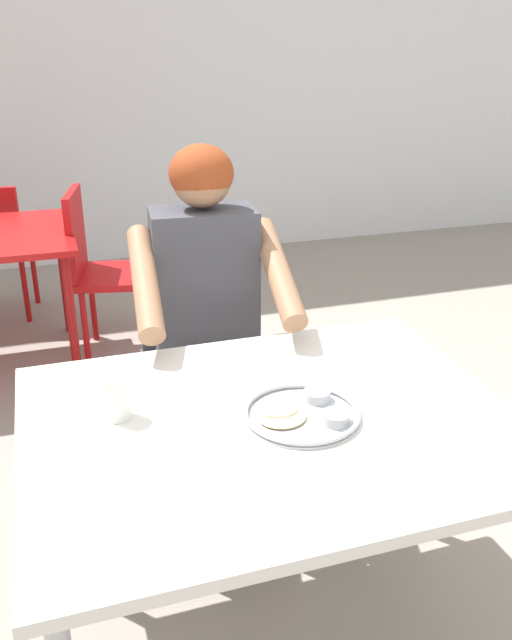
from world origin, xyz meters
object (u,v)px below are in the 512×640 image
Objects in this scene: drinking_cup at (117,396)px; diner_foreground at (209,308)px; table_foreground at (271,442)px; thali_tray at (303,413)px; chair_red_right at (102,263)px; chair_foreground at (201,350)px.

diner_foreground is at bearing 56.07° from drinking_cup.
table_foreground is 0.67m from diner_foreground.
thali_tray is at bearing -85.00° from diner_foreground.
thali_tray is 0.68m from diner_foreground.
chair_red_right is at bearing 98.98° from diner_foreground.
drinking_cup is 1.96m from chair_red_right.
chair_foreground is 0.33m from diner_foreground.
diner_foreground is 1.45× the size of chair_red_right.
chair_foreground is 0.67× the size of diner_foreground.
chair_foreground reaches higher than drinking_cup.
thali_tray is at bearing -14.09° from table_foreground.
drinking_cup is 0.65m from diner_foreground.
drinking_cup is 0.09× the size of diner_foreground.
table_foreground is at bearing -18.68° from drinking_cup.
chair_red_right is at bearing 85.74° from drinking_cup.
chair_foreground is at bearing 87.98° from table_foreground.
table_foreground is 0.93× the size of diner_foreground.
table_foreground is 0.89m from chair_foreground.
drinking_cup is at bearing -123.93° from diner_foreground.
table_foreground is 1.39× the size of chair_foreground.
thali_tray is at bearing -17.88° from drinking_cup.
chair_foreground is 0.97× the size of chair_red_right.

